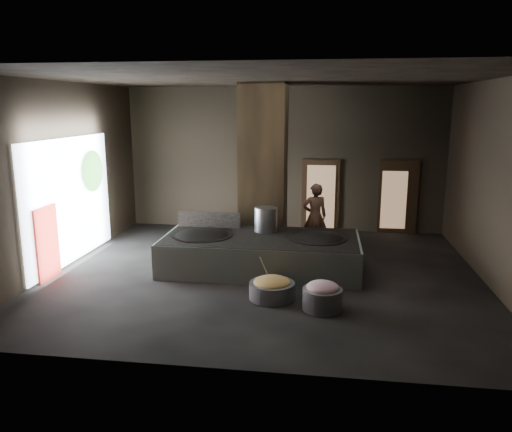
% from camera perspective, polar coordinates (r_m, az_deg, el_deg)
% --- Properties ---
extents(floor, '(10.00, 9.00, 0.10)m').
position_cam_1_polar(floor, '(12.02, 1.09, -6.76)').
color(floor, black).
rests_on(floor, ground).
extents(ceiling, '(10.00, 9.00, 0.10)m').
position_cam_1_polar(ceiling, '(11.36, 1.19, 15.70)').
color(ceiling, black).
rests_on(ceiling, back_wall).
extents(back_wall, '(10.00, 0.10, 4.50)m').
position_cam_1_polar(back_wall, '(15.96, 3.16, 6.49)').
color(back_wall, black).
rests_on(back_wall, ground).
extents(front_wall, '(10.00, 0.10, 4.50)m').
position_cam_1_polar(front_wall, '(7.05, -3.40, -1.18)').
color(front_wall, black).
rests_on(front_wall, ground).
extents(left_wall, '(0.10, 9.00, 4.50)m').
position_cam_1_polar(left_wall, '(13.08, -21.47, 4.32)').
color(left_wall, black).
rests_on(left_wall, ground).
extents(right_wall, '(0.10, 9.00, 4.50)m').
position_cam_1_polar(right_wall, '(11.96, 25.96, 3.23)').
color(right_wall, black).
rests_on(right_wall, ground).
extents(pillar, '(1.20, 1.20, 4.50)m').
position_cam_1_polar(pillar, '(13.37, 0.86, 5.35)').
color(pillar, black).
rests_on(pillar, ground).
extents(hearth_platform, '(4.71, 2.27, 0.82)m').
position_cam_1_polar(hearth_platform, '(12.14, 0.55, -4.29)').
color(hearth_platform, '#B3C3B0').
rests_on(hearth_platform, ground).
extents(platform_cap, '(4.60, 2.21, 0.03)m').
position_cam_1_polar(platform_cap, '(12.03, 0.55, -2.44)').
color(platform_cap, black).
rests_on(platform_cap, hearth_platform).
extents(wok_left, '(1.48, 1.48, 0.41)m').
position_cam_1_polar(wok_left, '(12.27, -6.22, -2.53)').
color(wok_left, black).
rests_on(wok_left, hearth_platform).
extents(wok_left_rim, '(1.51, 1.51, 0.05)m').
position_cam_1_polar(wok_left_rim, '(12.25, -6.22, -2.21)').
color(wok_left_rim, black).
rests_on(wok_left_rim, hearth_platform).
extents(wok_right, '(1.38, 1.38, 0.39)m').
position_cam_1_polar(wok_right, '(12.00, 7.00, -2.89)').
color(wok_right, black).
rests_on(wok_right, hearth_platform).
extents(wok_right_rim, '(1.41, 1.41, 0.05)m').
position_cam_1_polar(wok_right_rim, '(11.98, 7.00, -2.57)').
color(wok_right_rim, black).
rests_on(wok_right_rim, hearth_platform).
extents(stock_pot, '(0.57, 0.57, 0.61)m').
position_cam_1_polar(stock_pot, '(12.47, 1.12, -0.40)').
color(stock_pot, '#A6AAAE').
rests_on(stock_pot, hearth_platform).
extents(splash_guard, '(1.64, 0.07, 0.41)m').
position_cam_1_polar(splash_guard, '(12.95, -5.37, -0.43)').
color(splash_guard, black).
rests_on(splash_guard, hearth_platform).
extents(cook, '(0.76, 0.59, 1.85)m').
position_cam_1_polar(cook, '(13.86, 6.74, -0.05)').
color(cook, '#865B44').
rests_on(cook, ground).
extents(veg_basin, '(1.12, 1.12, 0.35)m').
position_cam_1_polar(veg_basin, '(10.44, 1.84, -8.51)').
color(veg_basin, slate).
rests_on(veg_basin, ground).
extents(veg_fill, '(0.78, 0.78, 0.24)m').
position_cam_1_polar(veg_fill, '(10.38, 1.84, -7.60)').
color(veg_fill, '#A2AB53').
rests_on(veg_fill, veg_basin).
extents(ladle, '(0.25, 0.32, 0.67)m').
position_cam_1_polar(ladle, '(10.47, 1.12, -6.26)').
color(ladle, '#A6AAAE').
rests_on(ladle, veg_basin).
extents(meat_basin, '(1.01, 1.01, 0.43)m').
position_cam_1_polar(meat_basin, '(9.98, 7.59, -9.38)').
color(meat_basin, slate).
rests_on(meat_basin, ground).
extents(meat_fill, '(0.65, 0.65, 0.25)m').
position_cam_1_polar(meat_fill, '(9.89, 7.63, -8.11)').
color(meat_fill, '#C8787F').
rests_on(meat_fill, meat_basin).
extents(doorway_near, '(1.18, 0.08, 2.38)m').
position_cam_1_polar(doorway_near, '(15.96, 7.37, 2.24)').
color(doorway_near, black).
rests_on(doorway_near, ground).
extents(doorway_near_glow, '(0.88, 0.04, 2.09)m').
position_cam_1_polar(doorway_near_glow, '(15.92, 7.40, 2.03)').
color(doorway_near_glow, '#8C6647').
rests_on(doorway_near_glow, ground).
extents(doorway_far, '(1.18, 0.08, 2.38)m').
position_cam_1_polar(doorway_far, '(16.11, 15.94, 1.96)').
color(doorway_far, black).
rests_on(doorway_far, ground).
extents(doorway_far_glow, '(0.76, 0.04, 1.80)m').
position_cam_1_polar(doorway_far_glow, '(16.06, 15.47, 1.77)').
color(doorway_far_glow, '#8C6647').
rests_on(doorway_far_glow, ground).
extents(left_opening, '(0.04, 4.20, 3.10)m').
position_cam_1_polar(left_opening, '(13.30, -20.45, 1.68)').
color(left_opening, white).
rests_on(left_opening, ground).
extents(pavilion_sliver, '(0.05, 0.90, 1.70)m').
position_cam_1_polar(pavilion_sliver, '(12.32, -22.75, -2.90)').
color(pavilion_sliver, maroon).
rests_on(pavilion_sliver, ground).
extents(tree_silhouette, '(0.28, 1.10, 1.10)m').
position_cam_1_polar(tree_silhouette, '(14.13, -18.17, 4.91)').
color(tree_silhouette, '#194714').
rests_on(tree_silhouette, left_opening).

